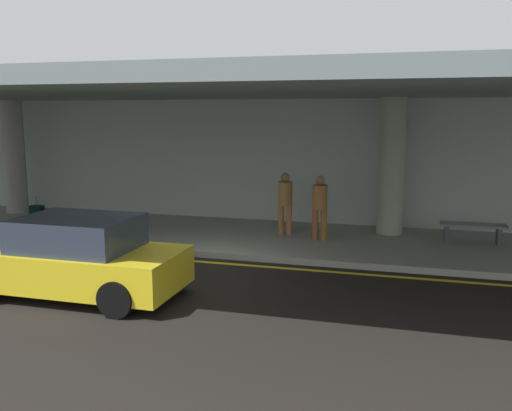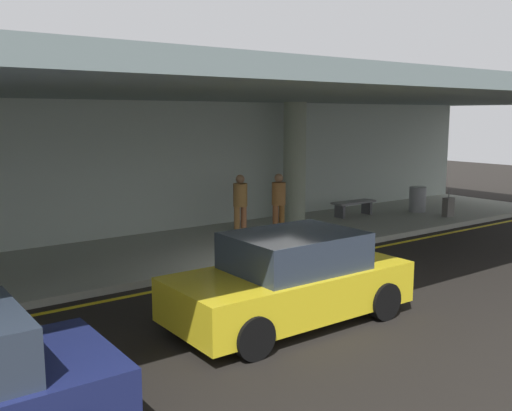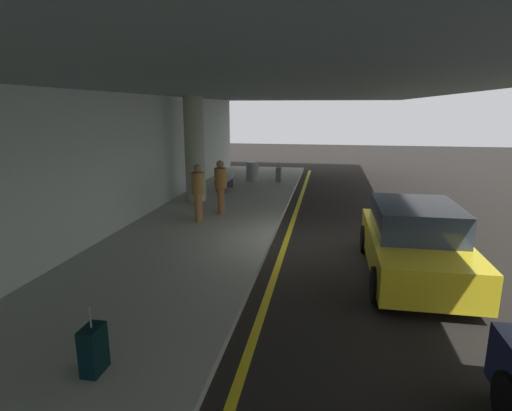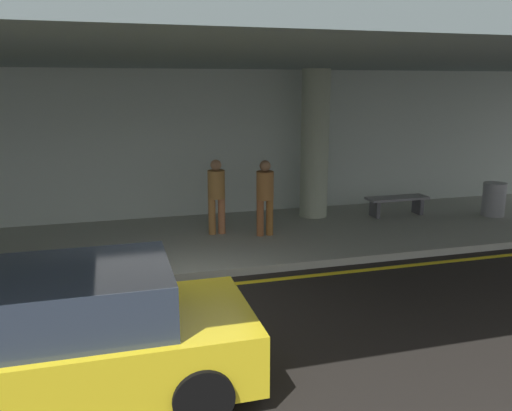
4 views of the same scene
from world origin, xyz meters
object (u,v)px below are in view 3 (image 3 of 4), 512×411
object	(u,v)px
support_column_center	(195,149)
traveler_with_luggage	(221,183)
bench_metal	(225,181)
person_waiting_for_ride	(198,189)
trash_bin_steel	(252,171)
suitcase_upright_secondary	(279,174)
car_yellow_taxi	(415,242)
suitcase_upright_primary	(93,350)

from	to	relation	value
support_column_center	traveler_with_luggage	distance (m)	2.35
support_column_center	bench_metal	bearing A→B (deg)	-14.66
person_waiting_for_ride	trash_bin_steel	size ratio (longest dim) A/B	1.98
person_waiting_for_ride	bench_metal	distance (m)	4.84
support_column_center	suitcase_upright_secondary	distance (m)	5.31
car_yellow_taxi	trash_bin_steel	size ratio (longest dim) A/B	4.82
suitcase_upright_secondary	trash_bin_steel	bearing A→B (deg)	83.06
support_column_center	car_yellow_taxi	world-z (taller)	support_column_center
car_yellow_taxi	bench_metal	distance (m)	9.60
car_yellow_taxi	suitcase_upright_secondary	world-z (taller)	car_yellow_taxi
car_yellow_taxi	trash_bin_steel	distance (m)	11.21
support_column_center	suitcase_upright_primary	bearing A→B (deg)	-169.24
suitcase_upright_primary	car_yellow_taxi	bearing A→B (deg)	-31.85
bench_metal	traveler_with_luggage	bearing A→B (deg)	-167.62
support_column_center	suitcase_upright_primary	xyz separation A→B (m)	(-9.82, -1.86, -1.51)
support_column_center	suitcase_upright_primary	distance (m)	10.10
support_column_center	car_yellow_taxi	xyz separation A→B (m)	(-5.47, -6.46, -1.26)
support_column_center	traveler_with_luggage	bearing A→B (deg)	-141.11
suitcase_upright_secondary	trash_bin_steel	xyz separation A→B (m)	(-0.02, 1.21, 0.11)
bench_metal	suitcase_upright_secondary	bearing A→B (deg)	-38.63
traveler_with_luggage	bench_metal	bearing A→B (deg)	10.20
person_waiting_for_ride	suitcase_upright_secondary	world-z (taller)	person_waiting_for_ride
person_waiting_for_ride	car_yellow_taxi	bearing A→B (deg)	-41.37
car_yellow_taxi	trash_bin_steel	world-z (taller)	car_yellow_taxi
trash_bin_steel	bench_metal	bearing A→B (deg)	163.64
traveler_with_luggage	bench_metal	distance (m)	3.92
traveler_with_luggage	suitcase_upright_secondary	xyz separation A→B (m)	(6.16, -1.07, -0.65)
traveler_with_luggage	trash_bin_steel	xyz separation A→B (m)	(6.14, 0.14, -0.54)
trash_bin_steel	person_waiting_for_ride	bearing A→B (deg)	177.81
car_yellow_taxi	suitcase_upright_primary	xyz separation A→B (m)	(-4.34, 4.60, -0.25)
support_column_center	traveler_with_luggage	xyz separation A→B (m)	(-1.70, -1.37, -0.86)
traveler_with_luggage	person_waiting_for_ride	bearing A→B (deg)	155.56
bench_metal	trash_bin_steel	size ratio (longest dim) A/B	1.88
support_column_center	traveler_with_luggage	size ratio (longest dim) A/B	2.17
person_waiting_for_ride	trash_bin_steel	bearing A→B (deg)	73.19
support_column_center	suitcase_upright_secondary	world-z (taller)	support_column_center
support_column_center	trash_bin_steel	bearing A→B (deg)	-15.57
traveler_with_luggage	person_waiting_for_ride	distance (m)	1.08
suitcase_upright_primary	suitcase_upright_secondary	distance (m)	14.29
suitcase_upright_primary	trash_bin_steel	xyz separation A→B (m)	(14.25, 0.63, 0.11)
person_waiting_for_ride	suitcase_upright_primary	distance (m)	7.20
bench_metal	suitcase_upright_primary	bearing A→B (deg)	-173.66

